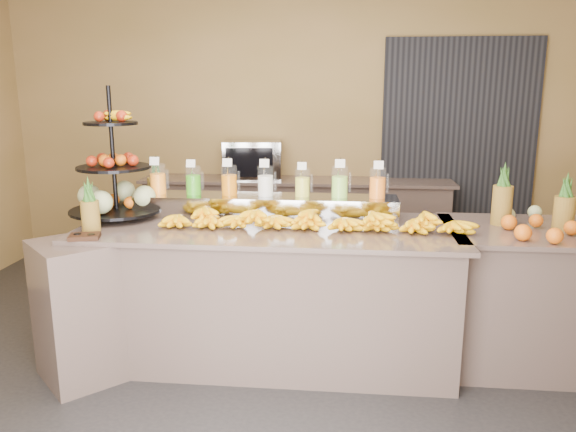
% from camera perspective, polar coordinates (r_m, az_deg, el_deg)
% --- Properties ---
extents(ground, '(6.00, 6.00, 0.00)m').
position_cam_1_polar(ground, '(3.79, -2.39, -15.93)').
color(ground, black).
rests_on(ground, ground).
extents(room_envelope, '(6.04, 5.02, 2.82)m').
position_cam_1_polar(room_envelope, '(4.08, 1.66, 13.62)').
color(room_envelope, olive).
rests_on(room_envelope, ground).
extents(buffet_counter, '(2.75, 1.25, 0.93)m').
position_cam_1_polar(buffet_counter, '(3.84, -3.62, -7.86)').
color(buffet_counter, '#876B62').
rests_on(buffet_counter, ground).
extents(right_counter, '(1.08, 0.88, 0.93)m').
position_cam_1_polar(right_counter, '(4.11, 22.84, -7.47)').
color(right_counter, '#876B62').
rests_on(right_counter, ground).
extents(back_ledge, '(3.10, 0.55, 0.93)m').
position_cam_1_polar(back_ledge, '(5.72, 0.79, -0.81)').
color(back_ledge, '#876B62').
rests_on(back_ledge, ground).
extents(pitcher_tray, '(1.85, 0.30, 0.15)m').
position_cam_1_polar(pitcher_tray, '(3.99, -2.27, 1.02)').
color(pitcher_tray, gray).
rests_on(pitcher_tray, buffet_counter).
extents(juice_pitcher_orange_a, '(0.12, 0.12, 0.28)m').
position_cam_1_polar(juice_pitcher_orange_a, '(4.14, -13.08, 3.53)').
color(juice_pitcher_orange_a, silver).
rests_on(juice_pitcher_orange_a, pitcher_tray).
extents(juice_pitcher_green, '(0.11, 0.11, 0.27)m').
position_cam_1_polar(juice_pitcher_green, '(4.06, -9.59, 3.44)').
color(juice_pitcher_green, silver).
rests_on(juice_pitcher_green, pitcher_tray).
extents(juice_pitcher_orange_b, '(0.11, 0.12, 0.28)m').
position_cam_1_polar(juice_pitcher_orange_b, '(4.00, -5.99, 3.46)').
color(juice_pitcher_orange_b, silver).
rests_on(juice_pitcher_orange_b, pitcher_tray).
extents(juice_pitcher_milk, '(0.11, 0.12, 0.28)m').
position_cam_1_polar(juice_pitcher_milk, '(3.95, -2.30, 3.40)').
color(juice_pitcher_milk, silver).
rests_on(juice_pitcher_milk, pitcher_tray).
extents(juice_pitcher_lemon, '(0.11, 0.11, 0.26)m').
position_cam_1_polar(juice_pitcher_lemon, '(3.93, 1.47, 3.25)').
color(juice_pitcher_lemon, silver).
rests_on(juice_pitcher_lemon, pitcher_tray).
extents(juice_pitcher_lime, '(0.12, 0.12, 0.28)m').
position_cam_1_polar(juice_pitcher_lime, '(3.91, 5.27, 3.29)').
color(juice_pitcher_lime, silver).
rests_on(juice_pitcher_lime, pitcher_tray).
extents(juice_pitcher_orange_c, '(0.11, 0.12, 0.27)m').
position_cam_1_polar(juice_pitcher_orange_c, '(3.92, 9.08, 3.16)').
color(juice_pitcher_orange_c, silver).
rests_on(juice_pitcher_orange_c, pitcher_tray).
extents(banana_heap, '(2.04, 0.18, 0.17)m').
position_cam_1_polar(banana_heap, '(3.65, 2.44, -0.17)').
color(banana_heap, '#FFBA0C').
rests_on(banana_heap, buffet_counter).
extents(fruit_stand, '(0.77, 0.77, 0.91)m').
position_cam_1_polar(fruit_stand, '(4.10, -16.60, 3.05)').
color(fruit_stand, black).
rests_on(fruit_stand, buffet_counter).
extents(condiment_caddy, '(0.21, 0.18, 0.03)m').
position_cam_1_polar(condiment_caddy, '(3.63, -19.97, -1.97)').
color(condiment_caddy, black).
rests_on(condiment_caddy, buffet_counter).
extents(pineapple_left_a, '(0.12, 0.12, 0.36)m').
position_cam_1_polar(pineapple_left_a, '(3.78, -19.46, 0.44)').
color(pineapple_left_a, brown).
rests_on(pineapple_left_a, buffet_counter).
extents(pineapple_left_b, '(0.13, 0.13, 0.40)m').
position_cam_1_polar(pineapple_left_b, '(4.31, -13.19, 2.61)').
color(pineapple_left_b, brown).
rests_on(pineapple_left_b, buffet_counter).
extents(right_fruit_pile, '(0.50, 0.47, 0.26)m').
position_cam_1_polar(right_fruit_pile, '(3.90, 23.68, -0.22)').
color(right_fruit_pile, brown).
rests_on(right_fruit_pile, right_counter).
extents(oven_warmer, '(0.61, 0.45, 0.38)m').
position_cam_1_polar(oven_warmer, '(5.65, -3.60, 5.73)').
color(oven_warmer, gray).
rests_on(oven_warmer, back_ledge).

